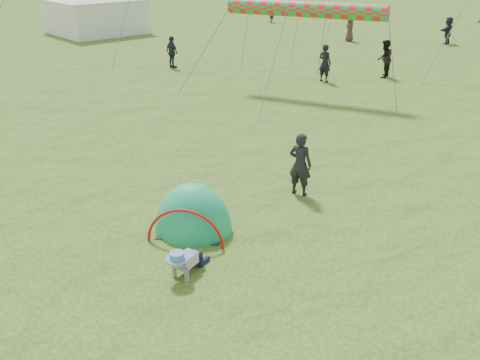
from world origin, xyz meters
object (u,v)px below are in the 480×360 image
at_px(crawling_toddler, 185,260).
at_px(standing_adult, 300,164).
at_px(event_marquee, 94,3).
at_px(popup_tent, 193,230).

bearing_deg(crawling_toddler, standing_adult, 84.80).
bearing_deg(crawling_toddler, event_marquee, 136.87).
distance_m(popup_tent, standing_adult, 3.28).
bearing_deg(standing_adult, crawling_toddler, 83.77).
height_order(crawling_toddler, standing_adult, standing_adult).
bearing_deg(popup_tent, event_marquee, 118.86).
bearing_deg(crawling_toddler, popup_tent, 119.43).
bearing_deg(event_marquee, standing_adult, -17.44).
bearing_deg(event_marquee, crawling_toddler, -24.36).
bearing_deg(popup_tent, standing_adult, 47.68).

